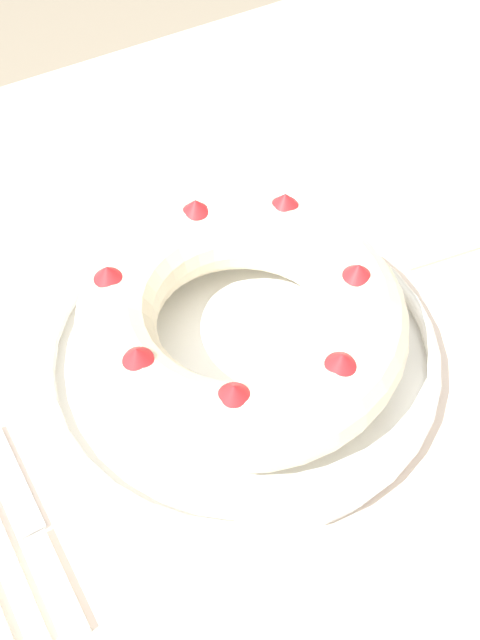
{
  "coord_description": "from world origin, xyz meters",
  "views": [
    {
      "loc": [
        -0.21,
        -0.34,
        1.3
      ],
      "look_at": [
        -0.0,
        0.01,
        0.82
      ],
      "focal_mm": 42.0,
      "sensor_mm": 36.0,
      "label": 1
    }
  ],
  "objects": [
    {
      "name": "ground_plane",
      "position": [
        0.0,
        0.0,
        0.0
      ],
      "size": [
        8.0,
        8.0,
        0.0
      ],
      "primitive_type": "plane",
      "color": "gray"
    },
    {
      "name": "napkin",
      "position": [
        0.3,
        0.06,
        0.75
      ],
      "size": [
        0.18,
        0.14,
        0.0
      ],
      "primitive_type": "cube",
      "rotation": [
        0.0,
        0.0,
        -0.15
      ],
      "color": "beige",
      "rests_on": "dining_table"
    },
    {
      "name": "serving_dish",
      "position": [
        -0.0,
        0.01,
        0.77
      ],
      "size": [
        0.35,
        0.35,
        0.03
      ],
      "color": "white",
      "rests_on": "dining_table"
    },
    {
      "name": "cake_knife",
      "position": [
        -0.22,
        -0.06,
        0.76
      ],
      "size": [
        0.02,
        0.19,
        0.01
      ],
      "rotation": [
        0.0,
        0.0,
        0.11
      ],
      "color": "white",
      "rests_on": "dining_table"
    },
    {
      "name": "dining_table",
      "position": [
        0.0,
        0.0,
        0.67
      ],
      "size": [
        1.49,
        1.08,
        0.75
      ],
      "color": "beige",
      "rests_on": "ground_plane"
    },
    {
      "name": "bundt_cake",
      "position": [
        -0.0,
        0.01,
        0.82
      ],
      "size": [
        0.28,
        0.28,
        0.08
      ],
      "color": "beige",
      "rests_on": "serving_dish"
    }
  ]
}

